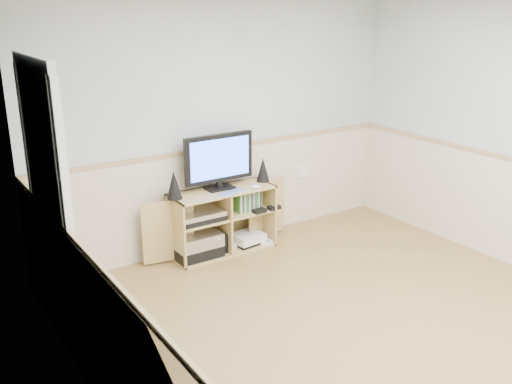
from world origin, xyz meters
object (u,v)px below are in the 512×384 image
media_cabinet (220,219)px  game_consoles (246,239)px  keyboard (232,193)px  monitor (219,160)px

media_cabinet → game_consoles: media_cabinet is taller
keyboard → game_consoles: 0.65m
media_cabinet → game_consoles: 0.38m
media_cabinet → game_consoles: size_ratio=3.62×
monitor → keyboard: monitor is taller
keyboard → game_consoles: (0.24, 0.13, -0.59)m
monitor → game_consoles: bearing=-12.5°
game_consoles → monitor: bearing=167.5°
media_cabinet → game_consoles: bearing=-12.9°
monitor → keyboard: (0.03, -0.19, -0.29)m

